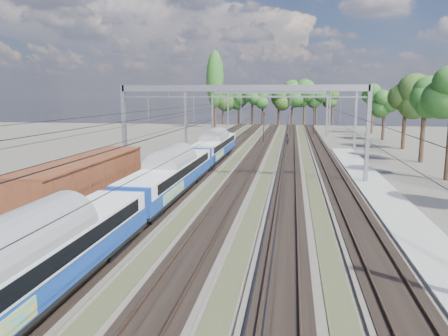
# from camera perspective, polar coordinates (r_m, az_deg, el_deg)

# --- Properties ---
(track_bed) EXTENTS (21.00, 130.00, 0.34)m
(track_bed) POSITION_cam_1_polar(r_m,az_deg,el_deg) (56.46, 3.97, 1.36)
(track_bed) COLOR #47423A
(track_bed) RESTS_ON ground
(platform) EXTENTS (3.00, 70.00, 0.30)m
(platform) POSITION_cam_1_polar(r_m,az_deg,el_deg) (32.51, 21.55, -5.26)
(platform) COLOR gray
(platform) RESTS_ON ground
(catenary) EXTENTS (25.65, 130.00, 9.00)m
(catenary) POSITION_cam_1_polar(r_m,az_deg,el_deg) (63.56, 4.94, 7.95)
(catenary) COLOR gray
(catenary) RESTS_ON ground
(tree_belt) EXTENTS (39.29, 101.42, 12.37)m
(tree_belt) POSITION_cam_1_polar(r_m,az_deg,el_deg) (105.17, 9.13, 9.36)
(tree_belt) COLOR black
(tree_belt) RESTS_ON ground
(poplar) EXTENTS (4.40, 4.40, 19.04)m
(poplar) POSITION_cam_1_polar(r_m,az_deg,el_deg) (110.46, -1.18, 11.46)
(poplar) COLOR black
(poplar) RESTS_ON ground
(emu_train) EXTENTS (2.72, 57.63, 3.98)m
(emu_train) POSITION_cam_1_polar(r_m,az_deg,el_deg) (34.01, -7.04, -0.26)
(emu_train) COLOR black
(emu_train) RESTS_ON ground
(freight_boxcar) EXTENTS (2.99, 14.42, 3.72)m
(freight_boxcar) POSITION_cam_1_polar(r_m,az_deg,el_deg) (30.90, -17.76, -1.76)
(freight_boxcar) COLOR black
(freight_boxcar) RESTS_ON ground
(worker) EXTENTS (0.69, 0.83, 1.94)m
(worker) POSITION_cam_1_polar(r_m,az_deg,el_deg) (71.38, 8.31, 3.68)
(worker) COLOR black
(worker) RESTS_ON ground
(signal_near) EXTENTS (0.35, 0.32, 5.32)m
(signal_near) POSITION_cam_1_polar(r_m,az_deg,el_deg) (74.98, 5.22, 5.85)
(signal_near) COLOR black
(signal_near) RESTS_ON ground
(signal_far) EXTENTS (0.39, 0.36, 5.46)m
(signal_far) POSITION_cam_1_polar(r_m,az_deg,el_deg) (92.76, 11.64, 6.44)
(signal_far) COLOR black
(signal_far) RESTS_ON ground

